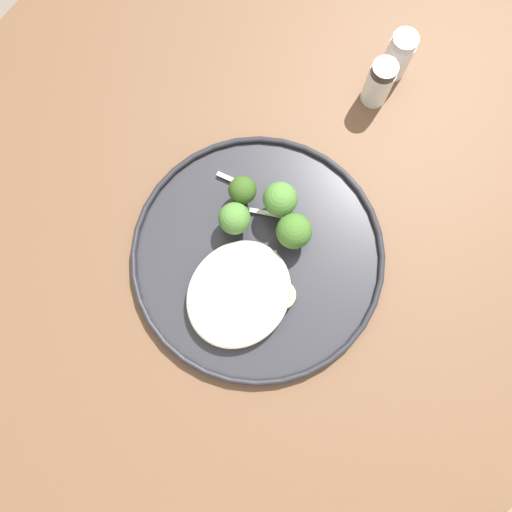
# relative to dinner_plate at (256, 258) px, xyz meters

# --- Properties ---
(ground) EXTENTS (6.00, 6.00, 0.00)m
(ground) POSITION_rel_dinner_plate_xyz_m (-0.00, 0.05, -0.75)
(ground) COLOR #665B51
(wooden_dining_table) EXTENTS (1.40, 1.00, 0.74)m
(wooden_dining_table) POSITION_rel_dinner_plate_xyz_m (-0.00, 0.05, -0.09)
(wooden_dining_table) COLOR brown
(wooden_dining_table) RESTS_ON ground
(dinner_plate) EXTENTS (0.29, 0.29, 0.02)m
(dinner_plate) POSITION_rel_dinner_plate_xyz_m (0.00, 0.00, 0.00)
(dinner_plate) COLOR #232328
(dinner_plate) RESTS_ON wooden_dining_table
(noodle_bed) EXTENTS (0.13, 0.11, 0.03)m
(noodle_bed) POSITION_rel_dinner_plate_xyz_m (0.05, 0.01, 0.02)
(noodle_bed) COLOR beige
(noodle_bed) RESTS_ON dinner_plate
(seared_scallop_tilted_round) EXTENTS (0.03, 0.03, 0.02)m
(seared_scallop_tilted_round) POSITION_rel_dinner_plate_xyz_m (0.05, 0.03, 0.01)
(seared_scallop_tilted_round) COLOR beige
(seared_scallop_tilted_round) RESTS_ON dinner_plate
(seared_scallop_front_small) EXTENTS (0.03, 0.03, 0.02)m
(seared_scallop_front_small) POSITION_rel_dinner_plate_xyz_m (0.02, -0.01, 0.01)
(seared_scallop_front_small) COLOR beige
(seared_scallop_front_small) RESTS_ON dinner_plate
(seared_scallop_rear_pale) EXTENTS (0.03, 0.03, 0.02)m
(seared_scallop_rear_pale) POSITION_rel_dinner_plate_xyz_m (0.02, 0.04, 0.01)
(seared_scallop_rear_pale) COLOR beige
(seared_scallop_rear_pale) RESTS_ON dinner_plate
(seared_scallop_left_edge) EXTENTS (0.03, 0.03, 0.01)m
(seared_scallop_left_edge) POSITION_rel_dinner_plate_xyz_m (0.05, 0.01, 0.01)
(seared_scallop_left_edge) COLOR #E5C689
(seared_scallop_left_edge) RESTS_ON dinner_plate
(broccoli_floret_rear_charred) EXTENTS (0.04, 0.04, 0.06)m
(broccoli_floret_rear_charred) POSITION_rel_dinner_plate_xyz_m (-0.06, -0.01, 0.04)
(broccoli_floret_rear_charred) COLOR #7A994C
(broccoli_floret_rear_charred) RESTS_ON dinner_plate
(broccoli_floret_left_leaning) EXTENTS (0.04, 0.04, 0.05)m
(broccoli_floret_left_leaning) POSITION_rel_dinner_plate_xyz_m (-0.04, 0.02, 0.03)
(broccoli_floret_left_leaning) COLOR #89A356
(broccoli_floret_left_leaning) RESTS_ON dinner_plate
(broccoli_floret_tall_stalk) EXTENTS (0.04, 0.04, 0.05)m
(broccoli_floret_tall_stalk) POSITION_rel_dinner_plate_xyz_m (-0.02, -0.04, 0.03)
(broccoli_floret_tall_stalk) COLOR #7A994C
(broccoli_floret_tall_stalk) RESTS_ON dinner_plate
(broccoli_floret_center_pile) EXTENTS (0.03, 0.03, 0.05)m
(broccoli_floret_center_pile) POSITION_rel_dinner_plate_xyz_m (-0.05, -0.05, 0.03)
(broccoli_floret_center_pile) COLOR #89A356
(broccoli_floret_center_pile) RESTS_ON dinner_plate
(onion_sliver_curled_piece) EXTENTS (0.04, 0.04, 0.00)m
(onion_sliver_curled_piece) POSITION_rel_dinner_plate_xyz_m (0.00, -0.00, 0.01)
(onion_sliver_curled_piece) COLOR silver
(onion_sliver_curled_piece) RESTS_ON dinner_plate
(onion_sliver_pale_crescent) EXTENTS (0.01, 0.05, 0.00)m
(onion_sliver_pale_crescent) POSITION_rel_dinner_plate_xyz_m (-0.06, -0.07, 0.01)
(onion_sliver_pale_crescent) COLOR silver
(onion_sliver_pale_crescent) RESTS_ON dinner_plate
(onion_sliver_long_sliver) EXTENTS (0.02, 0.05, 0.00)m
(onion_sliver_long_sliver) POSITION_rel_dinner_plate_xyz_m (-0.05, -0.02, 0.01)
(onion_sliver_long_sliver) COLOR silver
(onion_sliver_long_sliver) RESTS_ON dinner_plate
(salt_shaker) EXTENTS (0.03, 0.03, 0.07)m
(salt_shaker) POSITION_rel_dinner_plate_xyz_m (-0.30, 0.00, 0.02)
(salt_shaker) COLOR white
(salt_shaker) RESTS_ON wooden_dining_table
(pepper_shaker) EXTENTS (0.03, 0.03, 0.07)m
(pepper_shaker) POSITION_rel_dinner_plate_xyz_m (-0.25, 0.00, 0.02)
(pepper_shaker) COLOR white
(pepper_shaker) RESTS_ON wooden_dining_table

